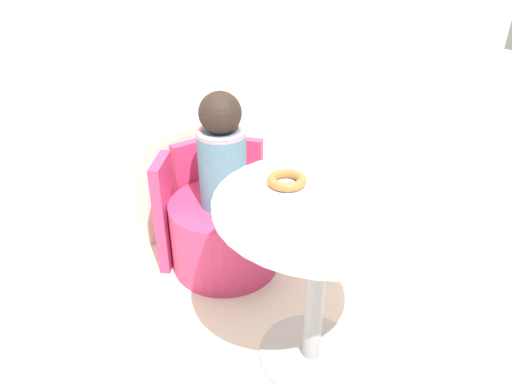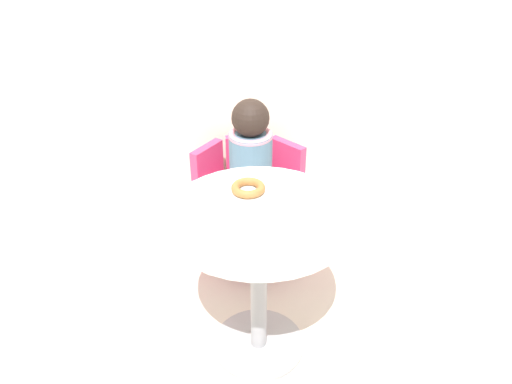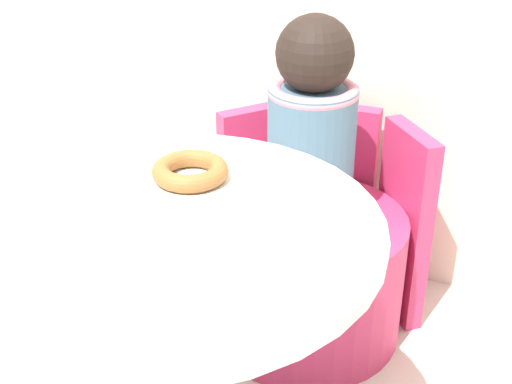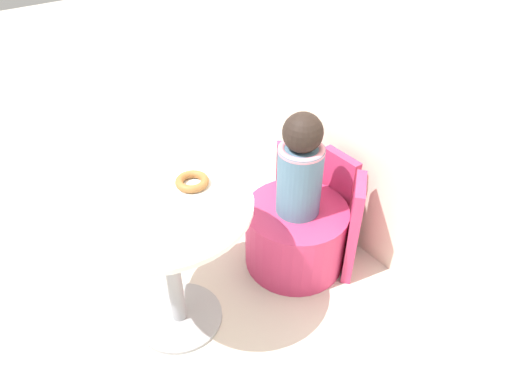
# 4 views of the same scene
# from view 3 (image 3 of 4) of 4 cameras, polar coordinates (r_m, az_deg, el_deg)

# --- Properties ---
(round_table) EXTENTS (0.74, 0.74, 0.74)m
(round_table) POSITION_cam_3_polar(r_m,az_deg,el_deg) (1.28, -6.95, -9.60)
(round_table) COLOR #99999E
(round_table) RESTS_ON ground_plane
(tub_chair) EXTENTS (0.54, 0.54, 0.37)m
(tub_chair) POSITION_cam_3_polar(r_m,az_deg,el_deg) (2.02, 4.02, -6.63)
(tub_chair) COLOR #C63360
(tub_chair) RESTS_ON ground_plane
(booth_backrest) EXTENTS (0.64, 0.23, 0.58)m
(booth_backrest) POSITION_cam_3_polar(r_m,az_deg,el_deg) (2.14, 5.96, -1.04)
(booth_backrest) COLOR #C63360
(booth_backrest) RESTS_ON ground_plane
(child_figure) EXTENTS (0.23, 0.23, 0.55)m
(child_figure) POSITION_cam_3_polar(r_m,az_deg,el_deg) (1.80, 4.49, 5.19)
(child_figure) COLOR slate
(child_figure) RESTS_ON tub_chair
(donut) EXTENTS (0.14, 0.14, 0.03)m
(donut) POSITION_cam_3_polar(r_m,az_deg,el_deg) (1.30, -5.29, 1.70)
(donut) COLOR #9E6633
(donut) RESTS_ON round_table
(paper_napkin) EXTENTS (0.12, 0.12, 0.01)m
(paper_napkin) POSITION_cam_3_polar(r_m,az_deg,el_deg) (1.07, -7.57, -5.72)
(paper_napkin) COLOR white
(paper_napkin) RESTS_ON round_table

